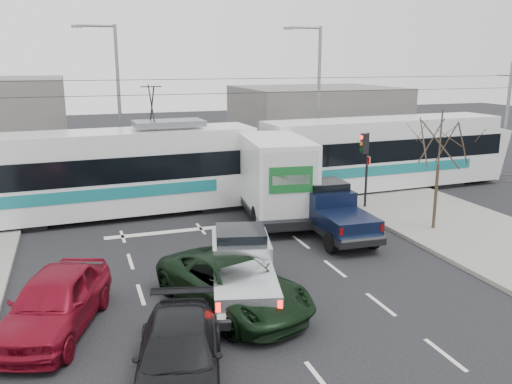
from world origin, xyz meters
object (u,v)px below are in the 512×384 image
object	(u,v)px
street_lamp_far	(115,96)
red_car	(55,302)
silver_pickup	(242,266)
street_lamp_near	(316,94)
box_truck	(272,177)
traffic_signal	(365,154)
green_car	(233,284)
bare_tree	(440,143)
navy_pickup	(331,210)
dark_car	(179,356)
tram	(257,161)

from	to	relation	value
street_lamp_far	red_car	bearing A→B (deg)	-100.42
silver_pickup	red_car	xyz separation A→B (m)	(-5.40, -0.55, -0.13)
street_lamp_near	box_truck	bearing A→B (deg)	-127.15
traffic_signal	street_lamp_near	size ratio (longest dim) A/B	0.40
green_car	bare_tree	bearing A→B (deg)	4.65
green_car	box_truck	bearing A→B (deg)	44.51
traffic_signal	silver_pickup	distance (m)	11.49
traffic_signal	street_lamp_far	size ratio (longest dim) A/B	0.40
street_lamp_far	navy_pickup	size ratio (longest dim) A/B	1.73
street_lamp_near	red_car	distance (m)	21.87
bare_tree	dark_car	distance (m)	14.83
street_lamp_far	navy_pickup	world-z (taller)	street_lamp_far
box_truck	red_car	world-z (taller)	box_truck
traffic_signal	street_lamp_near	bearing A→B (deg)	83.59
street_lamp_far	red_car	xyz separation A→B (m)	(-3.23, -17.59, -4.28)
tram	red_car	size ratio (longest dim) A/B	5.96
tram	dark_car	size ratio (longest dim) A/B	6.14
tram	silver_pickup	world-z (taller)	tram
tram	green_car	size ratio (longest dim) A/B	5.32
tram	navy_pickup	bearing A→B (deg)	-82.80
dark_car	box_truck	bearing A→B (deg)	74.25
green_car	dark_car	xyz separation A→B (m)	(-2.22, -3.30, -0.07)
box_truck	navy_pickup	distance (m)	3.77
bare_tree	traffic_signal	bearing A→B (deg)	105.76
silver_pickup	green_car	distance (m)	0.94
traffic_signal	box_truck	size ratio (longest dim) A/B	0.46
street_lamp_near	street_lamp_far	size ratio (longest dim) A/B	1.00
traffic_signal	street_lamp_far	bearing A→B (deg)	138.28
navy_pickup	traffic_signal	bearing A→B (deg)	45.42
silver_pickup	red_car	world-z (taller)	silver_pickup
street_lamp_far	tram	xyz separation A→B (m)	(6.30, -6.35, -3.01)
bare_tree	dark_car	size ratio (longest dim) A/B	1.06
street_lamp_near	box_truck	distance (m)	9.53
green_car	dark_car	distance (m)	3.98
street_lamp_near	navy_pickup	world-z (taller)	street_lamp_near
traffic_signal	dark_car	world-z (taller)	traffic_signal
bare_tree	street_lamp_far	size ratio (longest dim) A/B	0.56
box_truck	traffic_signal	bearing A→B (deg)	2.38
bare_tree	box_truck	size ratio (longest dim) A/B	0.64
silver_pickup	box_truck	xyz separation A→B (m)	(3.92, 7.91, 0.90)
bare_tree	red_car	world-z (taller)	bare_tree
silver_pickup	navy_pickup	size ratio (longest dim) A/B	1.07
bare_tree	tram	bearing A→B (deg)	127.53
box_truck	red_car	bearing A→B (deg)	-130.84
navy_pickup	red_car	xyz separation A→B (m)	(-10.64, -5.01, -0.24)
red_car	dark_car	xyz separation A→B (m)	(2.67, -3.52, -0.14)
bare_tree	street_lamp_far	distance (m)	17.97
traffic_signal	street_lamp_far	xyz separation A→B (m)	(-10.66, 9.50, 2.37)
bare_tree	dark_car	bearing A→B (deg)	-148.39
traffic_signal	box_truck	distance (m)	4.66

